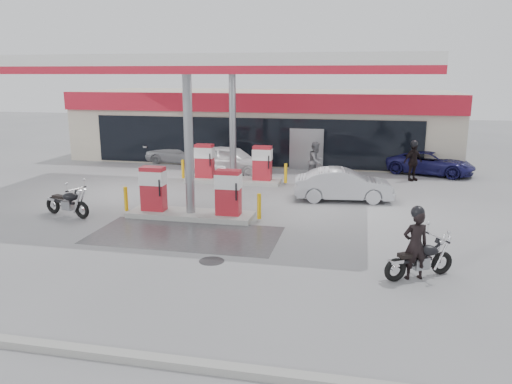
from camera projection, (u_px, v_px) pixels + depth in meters
ground at (170, 234)px, 16.01m from camera, size 90.00×90.00×0.00m
wet_patch at (185, 235)px, 15.91m from camera, size 6.00×3.00×0.00m
drain_cover at (212, 261)px, 13.70m from camera, size 0.70×0.70×0.01m
kerb at (31, 345)px, 9.33m from camera, size 28.00×0.25×0.15m
store_building at (266, 124)px, 30.70m from camera, size 22.00×8.22×4.00m
canopy at (213, 67)px, 19.54m from camera, size 16.00×10.02×5.51m
pump_island_near at (190, 198)px, 17.75m from camera, size 5.14×1.30×1.78m
pump_island_far at (233, 168)px, 23.45m from camera, size 5.14×1.30×1.78m
main_motorcycle at (420, 260)px, 12.50m from camera, size 1.78×1.18×1.03m
biker_main at (415, 245)px, 12.33m from camera, size 0.75×0.62×1.78m
parked_motorcycle at (68, 203)px, 17.92m from camera, size 2.05×0.97×1.07m
sedan_white at (230, 159)px, 25.69m from camera, size 4.39×2.42×1.41m
attendant at (316, 161)px, 23.86m from camera, size 1.02×1.12×1.87m
hatchback_silver at (343, 185)px, 20.12m from camera, size 4.08×1.86×1.30m
parked_car_left at (177, 154)px, 28.64m from camera, size 3.67×1.56×1.06m
parked_car_right at (430, 163)px, 25.38m from camera, size 4.68×3.17×1.19m
biker_walking at (413, 162)px, 23.80m from camera, size 1.12×1.01×1.83m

